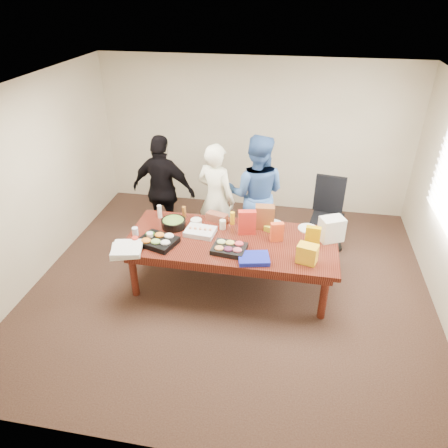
% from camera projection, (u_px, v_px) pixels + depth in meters
% --- Properties ---
extents(floor, '(5.50, 5.00, 0.02)m').
position_uv_depth(floor, '(231.00, 284.00, 5.93)').
color(floor, '#47301E').
rests_on(floor, ground).
extents(ceiling, '(5.50, 5.00, 0.02)m').
position_uv_depth(ceiling, '(233.00, 90.00, 4.55)').
color(ceiling, white).
rests_on(ceiling, wall_back).
extents(wall_back, '(5.50, 0.04, 2.70)m').
position_uv_depth(wall_back, '(255.00, 136.00, 7.36)').
color(wall_back, beige).
rests_on(wall_back, floor).
extents(wall_front, '(5.50, 0.04, 2.70)m').
position_uv_depth(wall_front, '(178.00, 350.00, 3.12)').
color(wall_front, beige).
rests_on(wall_front, floor).
extents(wall_left, '(0.04, 5.00, 2.70)m').
position_uv_depth(wall_left, '(33.00, 183.00, 5.66)').
color(wall_left, beige).
rests_on(wall_left, floor).
extents(window_blinds, '(0.04, 1.36, 1.00)m').
position_uv_depth(window_blinds, '(448.00, 185.00, 5.26)').
color(window_blinds, beige).
rests_on(window_blinds, wall_right).
extents(conference_table, '(2.80, 1.20, 0.75)m').
position_uv_depth(conference_table, '(231.00, 263.00, 5.74)').
color(conference_table, '#4C1C0F').
rests_on(conference_table, floor).
extents(office_chair, '(0.65, 0.65, 1.11)m').
position_uv_depth(office_chair, '(328.00, 217.00, 6.46)').
color(office_chair, black).
rests_on(office_chair, floor).
extents(person_center, '(0.75, 0.63, 1.75)m').
position_uv_depth(person_center, '(216.00, 199.00, 6.31)').
color(person_center, white).
rests_on(person_center, floor).
extents(person_right, '(0.93, 0.74, 1.87)m').
position_uv_depth(person_right, '(256.00, 194.00, 6.31)').
color(person_right, '#375DA0').
rests_on(person_right, floor).
extents(person_left, '(1.10, 0.59, 1.78)m').
position_uv_depth(person_left, '(164.00, 190.00, 6.52)').
color(person_left, black).
rests_on(person_left, floor).
extents(veggie_tray, '(0.56, 0.49, 0.07)m').
position_uv_depth(veggie_tray, '(158.00, 241.00, 5.45)').
color(veggie_tray, black).
rests_on(veggie_tray, conference_table).
extents(fruit_tray, '(0.46, 0.38, 0.06)m').
position_uv_depth(fruit_tray, '(229.00, 249.00, 5.30)').
color(fruit_tray, black).
rests_on(fruit_tray, conference_table).
extents(sheet_cake, '(0.42, 0.34, 0.07)m').
position_uv_depth(sheet_cake, '(200.00, 232.00, 5.66)').
color(sheet_cake, silver).
rests_on(sheet_cake, conference_table).
extents(salad_bowl, '(0.43, 0.43, 0.11)m').
position_uv_depth(salad_bowl, '(173.00, 223.00, 5.81)').
color(salad_bowl, black).
rests_on(salad_bowl, conference_table).
extents(chip_bag_blue, '(0.43, 0.36, 0.06)m').
position_uv_depth(chip_bag_blue, '(254.00, 258.00, 5.13)').
color(chip_bag_blue, '#1622AB').
rests_on(chip_bag_blue, conference_table).
extents(chip_bag_red, '(0.25, 0.14, 0.35)m').
position_uv_depth(chip_bag_red, '(247.00, 222.00, 5.60)').
color(chip_bag_red, red).
rests_on(chip_bag_red, conference_table).
extents(chip_bag_yellow, '(0.20, 0.09, 0.29)m').
position_uv_depth(chip_bag_yellow, '(313.00, 237.00, 5.34)').
color(chip_bag_yellow, '#E5B300').
rests_on(chip_bag_yellow, conference_table).
extents(chip_bag_orange, '(0.18, 0.12, 0.26)m').
position_uv_depth(chip_bag_orange, '(277.00, 232.00, 5.46)').
color(chip_bag_orange, '#EF4F22').
rests_on(chip_bag_orange, conference_table).
extents(mayo_jar, '(0.10, 0.10, 0.13)m').
position_uv_depth(mayo_jar, '(223.00, 225.00, 5.76)').
color(mayo_jar, silver).
rests_on(mayo_jar, conference_table).
extents(mustard_bottle, '(0.08, 0.08, 0.19)m').
position_uv_depth(mustard_bottle, '(232.00, 218.00, 5.86)').
color(mustard_bottle, yellow).
rests_on(mustard_bottle, conference_table).
extents(dressing_bottle, '(0.07, 0.07, 0.18)m').
position_uv_depth(dressing_bottle, '(184.00, 212.00, 6.02)').
color(dressing_bottle, brown).
rests_on(dressing_bottle, conference_table).
extents(ranch_bottle, '(0.07, 0.07, 0.19)m').
position_uv_depth(ranch_bottle, '(160.00, 211.00, 6.02)').
color(ranch_bottle, white).
rests_on(ranch_bottle, conference_table).
extents(banana_bunch, '(0.27, 0.22, 0.08)m').
position_uv_depth(banana_bunch, '(273.00, 229.00, 5.71)').
color(banana_bunch, '#CBDC2A').
rests_on(banana_bunch, conference_table).
extents(bread_loaf, '(0.33, 0.22, 0.12)m').
position_uv_depth(bread_loaf, '(217.00, 217.00, 5.95)').
color(bread_loaf, brown).
rests_on(bread_loaf, conference_table).
extents(kraft_bag, '(0.28, 0.18, 0.34)m').
position_uv_depth(kraft_bag, '(265.00, 217.00, 5.73)').
color(kraft_bag, brown).
rests_on(kraft_bag, conference_table).
extents(red_cup, '(0.10, 0.10, 0.11)m').
position_uv_depth(red_cup, '(135.00, 241.00, 5.42)').
color(red_cup, '#B82F20').
rests_on(red_cup, conference_table).
extents(clear_cup_a, '(0.09, 0.09, 0.12)m').
position_uv_depth(clear_cup_a, '(150.00, 237.00, 5.50)').
color(clear_cup_a, silver).
rests_on(clear_cup_a, conference_table).
extents(clear_cup_b, '(0.10, 0.10, 0.11)m').
position_uv_depth(clear_cup_b, '(135.00, 232.00, 5.62)').
color(clear_cup_b, silver).
rests_on(clear_cup_b, conference_table).
extents(pizza_box_lower, '(0.47, 0.47, 0.04)m').
position_uv_depth(pizza_box_lower, '(126.00, 250.00, 5.29)').
color(pizza_box_lower, silver).
rests_on(pizza_box_lower, conference_table).
extents(pizza_box_upper, '(0.44, 0.44, 0.04)m').
position_uv_depth(pizza_box_upper, '(127.00, 248.00, 5.26)').
color(pizza_box_upper, white).
rests_on(pizza_box_upper, pizza_box_lower).
extents(plate_a, '(0.32, 0.32, 0.02)m').
position_uv_depth(plate_a, '(308.00, 228.00, 5.78)').
color(plate_a, silver).
rests_on(plate_a, conference_table).
extents(plate_b, '(0.29, 0.29, 0.01)m').
position_uv_depth(plate_b, '(274.00, 224.00, 5.90)').
color(plate_b, silver).
rests_on(plate_b, conference_table).
extents(dip_bowl_a, '(0.17, 0.17, 0.06)m').
position_uv_depth(dip_bowl_a, '(260.00, 225.00, 5.82)').
color(dip_bowl_a, white).
rests_on(dip_bowl_a, conference_table).
extents(dip_bowl_b, '(0.20, 0.20, 0.06)m').
position_uv_depth(dip_bowl_b, '(196.00, 221.00, 5.90)').
color(dip_bowl_b, silver).
rests_on(dip_bowl_b, conference_table).
extents(grocery_bag_white, '(0.37, 0.33, 0.32)m').
position_uv_depth(grocery_bag_white, '(331.00, 229.00, 5.47)').
color(grocery_bag_white, white).
rests_on(grocery_bag_white, conference_table).
extents(grocery_bag_yellow, '(0.28, 0.22, 0.24)m').
position_uv_depth(grocery_bag_yellow, '(307.00, 254.00, 5.05)').
color(grocery_bag_yellow, yellow).
rests_on(grocery_bag_yellow, conference_table).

